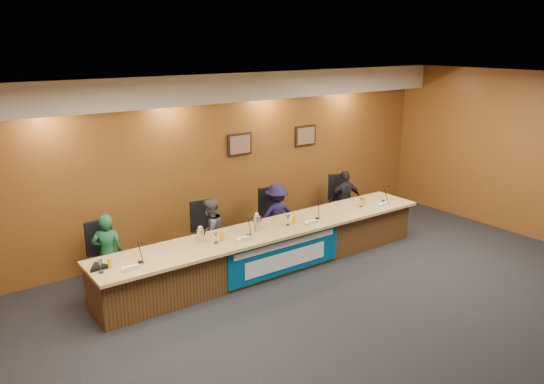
{
  "coord_description": "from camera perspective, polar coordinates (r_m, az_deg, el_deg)",
  "views": [
    {
      "loc": [
        -4.85,
        -4.35,
        3.75
      ],
      "look_at": [
        0.09,
        2.5,
        1.31
      ],
      "focal_mm": 35.0,
      "sensor_mm": 36.0,
      "label": 1
    }
  ],
  "objects": [
    {
      "name": "juice_glass_c",
      "position": [
        8.97,
        2.4,
        -2.95
      ],
      "size": [
        0.06,
        0.06,
        0.15
      ],
      "primitive_type": "cylinder",
      "color": "#E7AA02",
      "rests_on": "dais_top"
    },
    {
      "name": "banner",
      "position": [
        8.66,
        1.51,
        -6.81
      ],
      "size": [
        2.2,
        0.02,
        0.65
      ],
      "primitive_type": "cube",
      "color": "#024A79",
      "rests_on": "dais_body"
    },
    {
      "name": "office_chair_b",
      "position": [
        9.23,
        -6.92,
        -4.77
      ],
      "size": [
        0.51,
        0.51,
        0.08
      ],
      "primitive_type": "cube",
      "rotation": [
        0.0,
        0.0,
        -0.07
      ],
      "color": "black",
      "rests_on": "floor"
    },
    {
      "name": "office_chair_c",
      "position": [
        9.94,
        0.18,
        -3.11
      ],
      "size": [
        0.56,
        0.56,
        0.08
      ],
      "primitive_type": "cube",
      "rotation": [
        0.0,
        0.0,
        -0.17
      ],
      "color": "black",
      "rests_on": "floor"
    },
    {
      "name": "office_chair_d",
      "position": [
        10.99,
        7.47,
        -1.35
      ],
      "size": [
        0.62,
        0.62,
        0.08
      ],
      "primitive_type": "cube",
      "rotation": [
        0.0,
        0.0,
        -0.38
      ],
      "color": "black",
      "rests_on": "floor"
    },
    {
      "name": "wall_photo_left",
      "position": [
        10.02,
        -3.51,
        5.14
      ],
      "size": [
        0.52,
        0.04,
        0.42
      ],
      "primitive_type": "cube",
      "color": "black",
      "rests_on": "wall_back"
    },
    {
      "name": "water_glass_d",
      "position": [
        9.98,
        9.6,
        -1.08
      ],
      "size": [
        0.08,
        0.08,
        0.18
      ],
      "primitive_type": "cylinder",
      "color": "silver",
      "rests_on": "dais_top"
    },
    {
      "name": "carafe_left",
      "position": [
        8.19,
        -7.72,
        -4.72
      ],
      "size": [
        0.11,
        0.11,
        0.22
      ],
      "primitive_type": "cylinder",
      "color": "silver",
      "rests_on": "dais_top"
    },
    {
      "name": "banner_text_upper",
      "position": [
        8.58,
        1.57,
        -5.6
      ],
      "size": [
        2.0,
        0.01,
        0.1
      ],
      "primitive_type": "cube",
      "color": "silver",
      "rests_on": "banner"
    },
    {
      "name": "nameplate_c",
      "position": [
        8.96,
        4.48,
        -3.21
      ],
      "size": [
        0.24,
        0.08,
        0.1
      ],
      "primitive_type": "cube",
      "rotation": [
        0.31,
        0.0,
        0.0
      ],
      "color": "white",
      "rests_on": "dais_top"
    },
    {
      "name": "soffit",
      "position": [
        9.47,
        -4.98,
        11.2
      ],
      "size": [
        10.0,
        0.5,
        0.5
      ],
      "primitive_type": "cube",
      "color": "beige",
      "rests_on": "wall_back"
    },
    {
      "name": "water_glass_a",
      "position": [
        7.48,
        -17.97,
        -7.64
      ],
      "size": [
        0.08,
        0.08,
        0.18
      ],
      "primitive_type": "cylinder",
      "color": "silver",
      "rests_on": "dais_top"
    },
    {
      "name": "office_chair_a",
      "position": [
        8.59,
        -17.37,
        -7.06
      ],
      "size": [
        0.51,
        0.51,
        0.08
      ],
      "primitive_type": "cube",
      "rotation": [
        0.0,
        0.0,
        0.07
      ],
      "color": "black",
      "rests_on": "floor"
    },
    {
      "name": "juice_glass_d",
      "position": [
        10.09,
        9.9,
        -1.01
      ],
      "size": [
        0.06,
        0.06,
        0.15
      ],
      "primitive_type": "cylinder",
      "color": "#E7AA02",
      "rests_on": "dais_top"
    },
    {
      "name": "panelist_b",
      "position": [
        9.11,
        -6.64,
        -4.32
      ],
      "size": [
        0.68,
        0.59,
        1.18
      ],
      "primitive_type": "imported",
      "rotation": [
        0.0,
        0.0,
        3.44
      ],
      "color": "#4E4E53",
      "rests_on": "floor"
    },
    {
      "name": "water_glass_c",
      "position": [
        8.88,
        1.7,
        -3.05
      ],
      "size": [
        0.08,
        0.08,
        0.18
      ],
      "primitive_type": "cylinder",
      "color": "silver",
      "rests_on": "dais_top"
    },
    {
      "name": "floor",
      "position": [
        7.52,
        10.98,
        -14.15
      ],
      "size": [
        10.0,
        10.0,
        0.0
      ],
      "primitive_type": "plane",
      "color": "black",
      "rests_on": "ground"
    },
    {
      "name": "nameplate_b",
      "position": [
        8.21,
        -2.83,
        -5.01
      ],
      "size": [
        0.24,
        0.08,
        0.1
      ],
      "primitive_type": "cube",
      "rotation": [
        0.31,
        0.0,
        0.0
      ],
      "color": "white",
      "rests_on": "dais_top"
    },
    {
      "name": "wall_photo_right",
      "position": [
        10.94,
        3.61,
        6.07
      ],
      "size": [
        0.52,
        0.04,
        0.42
      ],
      "primitive_type": "cube",
      "color": "black",
      "rests_on": "wall_back"
    },
    {
      "name": "panelist_d",
      "position": [
        10.88,
        7.85,
        -0.83
      ],
      "size": [
        0.77,
        0.48,
        1.22
      ],
      "primitive_type": "imported",
      "rotation": [
        0.0,
        0.0,
        2.87
      ],
      "color": "black",
      "rests_on": "floor"
    },
    {
      "name": "microphone_b",
      "position": [
        8.44,
        -2.56,
        -4.67
      ],
      "size": [
        0.07,
        0.07,
        0.02
      ],
      "primitive_type": "cylinder",
      "color": "black",
      "rests_on": "dais_top"
    },
    {
      "name": "juice_glass_b",
      "position": [
        8.25,
        -5.44,
        -4.74
      ],
      "size": [
        0.06,
        0.06,
        0.15
      ],
      "primitive_type": "cylinder",
      "color": "#E7AA02",
      "rests_on": "dais_top"
    },
    {
      "name": "wall_back",
      "position": [
        9.89,
        -5.54,
        3.47
      ],
      "size": [
        10.0,
        0.04,
        3.2
      ],
      "primitive_type": "cube",
      "color": "brown",
      "rests_on": "floor"
    },
    {
      "name": "nameplate_a",
      "position": [
        7.44,
        -14.81,
        -7.88
      ],
      "size": [
        0.24,
        0.08,
        0.1
      ],
      "primitive_type": "cube",
      "rotation": [
        0.31,
        0.0,
        0.0
      ],
      "color": "white",
      "rests_on": "dais_top"
    },
    {
      "name": "banner_text_lower",
      "position": [
        8.68,
        1.56,
        -7.32
      ],
      "size": [
        1.6,
        0.01,
        0.28
      ],
      "primitive_type": "cube",
      "color": "silver",
      "rests_on": "banner"
    },
    {
      "name": "microphone_a",
      "position": [
        7.68,
        -13.99,
        -7.32
      ],
      "size": [
        0.07,
        0.07,
        0.02
      ],
      "primitive_type": "cylinder",
      "color": "black",
      "rests_on": "dais_top"
    },
    {
      "name": "microphone_d",
      "position": [
        10.41,
        11.91,
        -0.96
      ],
      "size": [
        0.07,
        0.07,
        0.02
      ],
      "primitive_type": "cylinder",
      "color": "black",
      "rests_on": "dais_top"
    },
    {
      "name": "dais_top",
      "position": [
        8.81,
        0.09,
        -3.99
      ],
      "size": [
        6.1,
        0.95,
        0.05
      ],
      "primitive_type": "cube",
      "color": "tan",
      "rests_on": "dais_body"
    },
    {
      "name": "dais_body",
      "position": [
        8.98,
        -0.1,
        -6.15
      ],
      "size": [
        6.0,
        0.8,
        0.7
      ],
      "primitive_type": "cube",
      "color": "#4B2F14",
      "rests_on": "floor"
    },
    {
      "name": "panelist_a",
      "position": [
        8.45,
        -17.24,
        -6.35
      ],
      "size": [
        0.54,
        0.45,
        1.26
      ],
      "primitive_type": "imported",
      "rotation": [
        0.0,
        0.0,
        2.75
      ],
      "color": "#14502E",
      "rests_on": "floor"
    },
    {
      "name": "nameplate_d",
      "position": [
        10.14,
        12.16,
        -1.21
      ],
      "size": [
        0.24,
        0.08,
        0.1
      ],
      "primitive_type": "cube",
      "rotation": [
        0.31,
        0.0,
        0.0
      ],
      "color": "white",
      "rests_on": "dais_top"
    },
    {
      "name": "microphone_c",
      "position": [
        9.25,
        4.86,
        -2.83
      ],
      "size": [
        0.07,
        0.07,
        0.02
      ],
      "primitive_type": "cylinder",
      "color": "black",
      "rests_on": "dais_top"
    },
    {
      "name": "panelist_c",
      "position": [
        9.82,
        0.53,
        -2.57
      ],
      "size": [
        0.87,
        0.63,
        1.21
      ],
      "primitive_type": "imported",
      "rotation": [
        0.0,
        0.0,
        2.9
      ],
      "color": "#161134",
      "rests_on": "floor"
    },
    {
      "name": "speakerphone",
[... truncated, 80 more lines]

